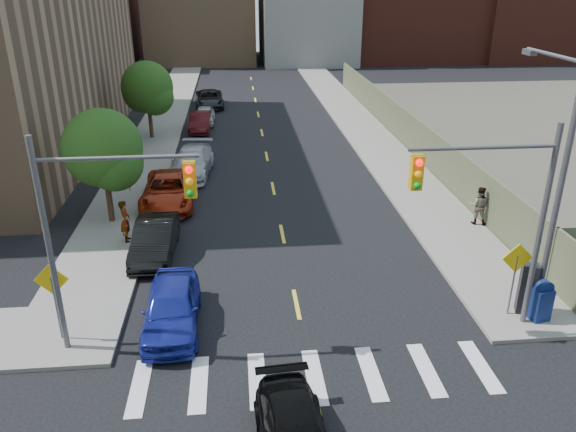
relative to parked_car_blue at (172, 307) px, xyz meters
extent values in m
cube|color=gray|center=(-3.45, 34.50, -0.69)|extent=(3.50, 73.00, 0.15)
cube|color=gray|center=(12.05, 34.50, -0.69)|extent=(3.50, 73.00, 0.15)
cube|color=#5D6345|center=(13.90, 21.00, 0.48)|extent=(0.12, 44.00, 2.50)
cube|color=#592319|center=(-17.70, 63.00, 5.23)|extent=(14.00, 18.00, 12.00)
cube|color=#8C6B4C|center=(-1.70, 65.00, 6.73)|extent=(14.00, 16.00, 15.00)
cube|color=gray|center=(12.30, 63.00, 4.23)|extent=(12.00, 16.00, 10.00)
cylinder|color=#59595E|center=(-3.20, -1.00, 2.73)|extent=(0.18, 0.18, 7.00)
cylinder|color=#59595E|center=(-0.95, -1.00, 5.53)|extent=(4.50, 0.12, 0.12)
cube|color=#E5A50C|center=(1.00, -1.00, 4.83)|extent=(0.35, 0.30, 1.05)
cylinder|color=#59595E|center=(11.80, -1.00, 2.73)|extent=(0.18, 0.18, 7.00)
cylinder|color=#59595E|center=(9.55, -1.00, 5.53)|extent=(4.50, 0.12, 0.12)
cube|color=#E5A50C|center=(7.60, -1.00, 4.83)|extent=(0.35, 0.30, 1.05)
cylinder|color=#59595E|center=(12.50, -0.50, 3.73)|extent=(0.20, 0.20, 9.00)
cylinder|color=#59595E|center=(12.50, 1.20, 7.83)|extent=(0.12, 3.50, 0.12)
cube|color=#59595E|center=(12.50, 2.80, 7.73)|extent=(0.25, 0.60, 0.18)
cylinder|color=#59595E|center=(-3.50, -0.50, 0.43)|extent=(0.06, 0.06, 2.40)
cube|color=yellow|center=(-3.50, -0.50, 1.53)|extent=(1.06, 0.04, 1.06)
cylinder|color=#59595E|center=(11.50, -0.50, 0.43)|extent=(0.06, 0.06, 2.40)
cube|color=yellow|center=(11.50, -0.50, 1.53)|extent=(1.06, 0.04, 1.06)
cylinder|color=#59595E|center=(-3.50, 13.00, 0.43)|extent=(0.06, 0.06, 2.40)
cube|color=yellow|center=(-3.50, 13.00, 1.53)|extent=(1.06, 0.04, 1.06)
cylinder|color=#332114|center=(-3.70, 9.00, 0.55)|extent=(0.28, 0.28, 2.64)
sphere|color=#174112|center=(-3.70, 9.00, 2.95)|extent=(3.60, 3.60, 3.60)
sphere|color=#174112|center=(-3.20, 8.70, 2.35)|extent=(2.64, 2.64, 2.64)
sphere|color=#174112|center=(-4.10, 9.40, 2.53)|extent=(2.88, 2.88, 2.88)
cylinder|color=#332114|center=(-3.70, 24.00, 0.55)|extent=(0.28, 0.28, 2.64)
sphere|color=#174112|center=(-3.70, 24.00, 2.95)|extent=(3.60, 3.60, 3.60)
sphere|color=#174112|center=(-3.20, 23.70, 2.35)|extent=(2.64, 2.64, 2.64)
sphere|color=#174112|center=(-4.10, 24.40, 2.53)|extent=(2.88, 2.88, 2.88)
imported|color=navy|center=(0.00, 0.00, 0.00)|extent=(1.89, 4.54, 1.54)
imported|color=black|center=(-1.20, 5.39, -0.02)|extent=(1.71, 4.59, 1.50)
imported|color=#A32A10|center=(-1.20, 11.15, 0.01)|extent=(2.62, 5.61, 1.55)
imported|color=#B0B2B8|center=(-0.31, 15.78, 0.02)|extent=(2.75, 5.61, 1.57)
imported|color=silver|center=(-0.09, 28.20, -0.11)|extent=(1.62, 3.91, 1.32)
imported|color=#3D0C0F|center=(-0.30, 25.84, -0.05)|extent=(1.58, 4.37, 1.43)
imported|color=black|center=(0.10, 34.34, -0.04)|extent=(2.77, 5.42, 1.47)
cube|color=navy|center=(12.38, -0.94, -0.04)|extent=(0.69, 0.58, 1.17)
cylinder|color=navy|center=(12.38, -0.94, 0.58)|extent=(0.64, 0.39, 0.60)
cube|color=black|center=(12.09, -0.43, 0.31)|extent=(0.67, 0.60, 1.85)
imported|color=gray|center=(-2.58, 6.64, 0.32)|extent=(0.53, 0.74, 1.88)
imported|color=gray|center=(13.50, 7.00, 0.29)|extent=(1.08, 0.98, 1.82)
camera|label=1|loc=(2.35, -16.22, 10.19)|focal=35.00mm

